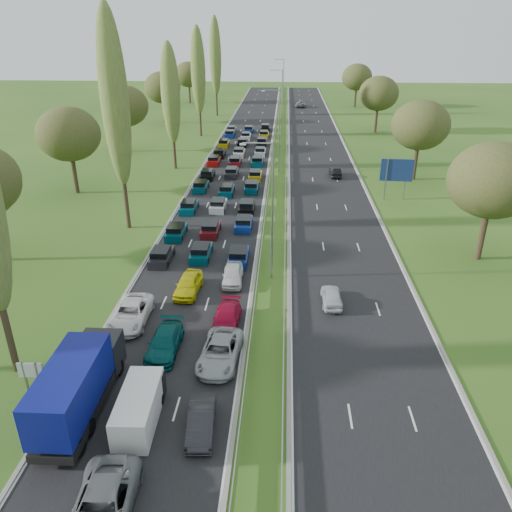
# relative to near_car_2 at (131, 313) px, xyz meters

# --- Properties ---
(ground) EXTENTS (260.00, 260.00, 0.00)m
(ground) POSITION_rel_near_car_2_xyz_m (10.22, 44.97, -0.78)
(ground) COLOR #2C531A
(ground) RESTS_ON ground
(near_carriageway) EXTENTS (10.50, 215.00, 0.04)m
(near_carriageway) POSITION_rel_near_car_2_xyz_m (3.47, 47.47, -0.78)
(near_carriageway) COLOR black
(near_carriageway) RESTS_ON ground
(far_carriageway) EXTENTS (10.50, 215.00, 0.04)m
(far_carriageway) POSITION_rel_near_car_2_xyz_m (16.97, 47.47, -0.78)
(far_carriageway) COLOR black
(far_carriageway) RESTS_ON ground
(central_reservation) EXTENTS (2.36, 215.00, 0.32)m
(central_reservation) POSITION_rel_near_car_2_xyz_m (10.22, 47.47, -0.23)
(central_reservation) COLOR gray
(central_reservation) RESTS_ON ground
(lamp_columns) EXTENTS (0.18, 140.18, 12.00)m
(lamp_columns) POSITION_rel_near_car_2_xyz_m (10.22, 42.97, 5.22)
(lamp_columns) COLOR gray
(lamp_columns) RESTS_ON ground
(poplar_row) EXTENTS (2.80, 127.80, 22.44)m
(poplar_row) POSITION_rel_near_car_2_xyz_m (-5.78, 33.14, 11.60)
(poplar_row) COLOR #2D2116
(poplar_row) RESTS_ON ground
(woodland_left) EXTENTS (8.00, 166.00, 11.10)m
(woodland_left) POSITION_rel_near_car_2_xyz_m (-16.28, 27.60, 6.90)
(woodland_left) COLOR #2D2116
(woodland_left) RESTS_ON ground
(woodland_right) EXTENTS (8.00, 153.00, 11.10)m
(woodland_right) POSITION_rel_near_car_2_xyz_m (29.72, 31.64, 6.90)
(woodland_right) COLOR #2D2116
(woodland_right) RESTS_ON ground
(traffic_queue_fill) EXTENTS (8.96, 68.72, 0.80)m
(traffic_queue_fill) POSITION_rel_near_car_2_xyz_m (3.42, 42.60, -0.34)
(traffic_queue_fill) COLOR black
(traffic_queue_fill) RESTS_ON ground
(near_car_2) EXTENTS (2.60, 5.51, 1.52)m
(near_car_2) POSITION_rel_near_car_2_xyz_m (0.00, 0.00, 0.00)
(near_car_2) COLOR silver
(near_car_2) RESTS_ON near_carriageway
(near_car_6) EXTENTS (3.06, 5.94, 1.60)m
(near_car_6) POSITION_rel_near_car_2_xyz_m (3.45, -16.35, 0.04)
(near_car_6) COLOR slate
(near_car_6) RESTS_ON near_carriageway
(near_car_7) EXTENTS (2.05, 4.90, 1.41)m
(near_car_7) POSITION_rel_near_car_2_xyz_m (3.33, -3.49, -0.05)
(near_car_7) COLOR #054A4D
(near_car_7) RESTS_ON near_carriageway
(near_car_8) EXTENTS (2.07, 4.62, 1.54)m
(near_car_8) POSITION_rel_near_car_2_xyz_m (3.44, 4.80, 0.01)
(near_car_8) COLOR #C8C20D
(near_car_8) RESTS_ON near_carriageway
(near_car_9) EXTENTS (1.70, 4.13, 1.33)m
(near_car_9) POSITION_rel_near_car_2_xyz_m (6.95, -10.63, -0.09)
(near_car_9) COLOR black
(near_car_9) RESTS_ON near_carriageway
(near_car_10) EXTENTS (2.85, 5.50, 1.48)m
(near_car_10) POSITION_rel_near_car_2_xyz_m (7.20, -4.38, -0.02)
(near_car_10) COLOR #A3A7AC
(near_car_10) RESTS_ON near_carriageway
(near_car_11) EXTENTS (2.08, 4.69, 1.34)m
(near_car_11) POSITION_rel_near_car_2_xyz_m (7.16, -0.12, -0.09)
(near_car_11) COLOR maroon
(near_car_11) RESTS_ON near_carriageway
(near_car_12) EXTENTS (1.81, 4.27, 1.44)m
(near_car_12) POSITION_rel_near_car_2_xyz_m (6.91, 6.86, -0.04)
(near_car_12) COLOR silver
(near_car_12) RESTS_ON near_carriageway
(far_car_0) EXTENTS (1.59, 3.86, 1.31)m
(far_car_0) POSITION_rel_near_car_2_xyz_m (15.13, 3.63, -0.10)
(far_car_0) COLOR silver
(far_car_0) RESTS_ON far_carriageway
(far_car_1) EXTENTS (1.59, 4.07, 1.32)m
(far_car_1) POSITION_rel_near_car_2_xyz_m (18.54, 40.65, -0.10)
(far_car_1) COLOR black
(far_car_1) RESTS_ON far_carriageway
(far_car_2) EXTENTS (2.77, 5.79, 1.59)m
(far_car_2) POSITION_rel_near_car_2_xyz_m (15.02, 109.19, 0.04)
(far_car_2) COLOR slate
(far_car_2) RESTS_ON far_carriageway
(blue_lorry) EXTENTS (2.49, 8.95, 3.78)m
(blue_lorry) POSITION_rel_near_car_2_xyz_m (-0.09, -9.50, 1.18)
(blue_lorry) COLOR black
(blue_lorry) RESTS_ON near_carriageway
(white_van_rear) EXTENTS (1.96, 4.99, 2.01)m
(white_van_rear) POSITION_rel_near_car_2_xyz_m (3.43, -9.99, 0.25)
(white_van_rear) COLOR silver
(white_van_rear) RESTS_ON near_carriageway
(info_sign) EXTENTS (1.50, 0.16, 2.10)m
(info_sign) POSITION_rel_near_car_2_xyz_m (-3.68, -8.01, 0.59)
(info_sign) COLOR gray
(info_sign) RESTS_ON ground
(direction_sign) EXTENTS (4.00, 0.39, 5.20)m
(direction_sign) POSITION_rel_near_car_2_xyz_m (25.12, 30.54, 2.79)
(direction_sign) COLOR gray
(direction_sign) RESTS_ON ground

